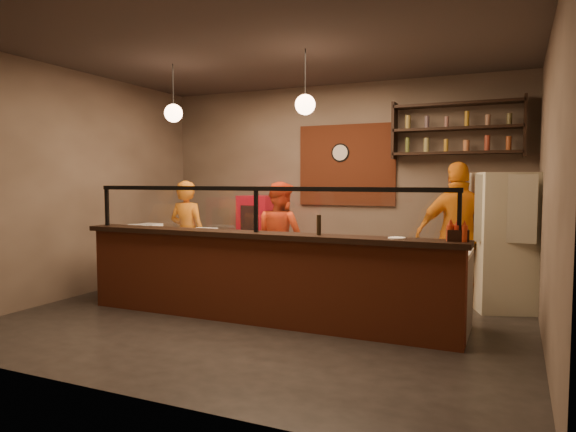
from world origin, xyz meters
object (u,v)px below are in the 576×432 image
at_px(cook_right, 459,235).
at_px(pizza_dough, 289,242).
at_px(wall_clock, 341,153).
at_px(cook_mid, 281,238).
at_px(pepper_mill, 319,225).
at_px(condiment_caddy, 457,235).
at_px(cook_left, 188,235).
at_px(red_cooler, 260,237).
at_px(fridge, 505,242).

xyz_separation_m(cook_right, pizza_dough, (-1.85, -1.29, -0.04)).
bearing_deg(pizza_dough, wall_clock, 92.59).
relative_size(cook_mid, pepper_mill, 7.42).
height_order(condiment_caddy, pepper_mill, pepper_mill).
distance_m(wall_clock, cook_left, 2.76).
bearing_deg(cook_left, red_cooler, -115.60).
relative_size(cook_left, red_cooler, 1.18).
height_order(fridge, red_cooler, fridge).
xyz_separation_m(cook_left, condiment_caddy, (4.02, -1.18, 0.29)).
height_order(red_cooler, pizza_dough, red_cooler).
bearing_deg(pizza_dough, cook_mid, 119.75).
relative_size(wall_clock, cook_left, 0.18).
distance_m(cook_left, cook_right, 3.90).
distance_m(wall_clock, condiment_caddy, 3.57).
height_order(wall_clock, pizza_dough, wall_clock).
relative_size(wall_clock, pepper_mill, 1.36).
xyz_separation_m(cook_mid, red_cooler, (-0.83, 0.97, -0.12)).
xyz_separation_m(wall_clock, condiment_caddy, (2.10, -2.71, -0.98)).
height_order(cook_left, red_cooler, cook_left).
bearing_deg(cook_left, cook_right, -171.35).
bearing_deg(cook_right, condiment_caddy, 74.07).
xyz_separation_m(wall_clock, red_cooler, (-1.31, -0.31, -1.40)).
height_order(cook_right, fridge, cook_right).
relative_size(red_cooler, condiment_caddy, 6.84).
relative_size(cook_right, pepper_mill, 8.60).
bearing_deg(cook_left, pepper_mill, 155.57).
bearing_deg(cook_left, condiment_caddy, 164.55).
bearing_deg(condiment_caddy, cook_mid, 151.05).
height_order(wall_clock, fridge, wall_clock).
height_order(cook_mid, cook_right, cook_right).
distance_m(wall_clock, pepper_mill, 2.98).
xyz_separation_m(pizza_dough, condiment_caddy, (2.00, -0.41, 0.21)).
bearing_deg(cook_mid, cook_left, 34.13).
bearing_deg(wall_clock, cook_left, -141.43).
distance_m(fridge, red_cooler, 3.86).
distance_m(cook_mid, red_cooler, 1.29).
xyz_separation_m(cook_mid, cook_right, (2.43, 0.28, 0.13)).
xyz_separation_m(cook_right, red_cooler, (-3.26, 0.69, -0.25)).
bearing_deg(fridge, wall_clock, 139.99).
relative_size(red_cooler, pepper_mill, 6.35).
relative_size(cook_mid, red_cooler, 1.17).
bearing_deg(cook_left, fridge, -171.19).
bearing_deg(fridge, cook_left, 168.02).
bearing_deg(red_cooler, fridge, -0.59).
xyz_separation_m(wall_clock, cook_right, (1.95, -1.00, -1.15)).
height_order(red_cooler, pepper_mill, red_cooler).
bearing_deg(wall_clock, cook_mid, -110.30).
height_order(wall_clock, pepper_mill, wall_clock).
bearing_deg(fridge, pepper_mill, -154.87).
bearing_deg(cook_right, fridge, 168.01).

